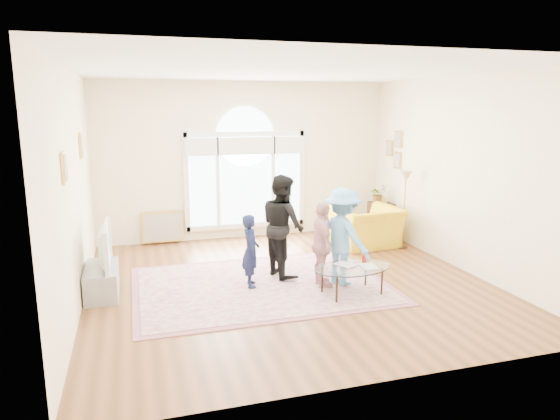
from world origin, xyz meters
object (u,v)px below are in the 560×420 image
object	(u,v)px
tv_console	(102,281)
armchair	(367,227)
area_rug	(261,285)
coffee_table	(352,268)
television	(100,246)

from	to	relation	value
tv_console	armchair	bearing A→B (deg)	14.57
area_rug	coffee_table	bearing A→B (deg)	-32.14
armchair	area_rug	bearing A→B (deg)	25.76
tv_console	television	distance (m)	0.52
coffee_table	armchair	xyz separation A→B (m)	(1.36, 2.30, -0.01)
tv_console	television	world-z (taller)	television
tv_console	television	size ratio (longest dim) A/B	0.93
television	armchair	world-z (taller)	television
area_rug	coffee_table	distance (m)	1.44
coffee_table	area_rug	bearing A→B (deg)	141.18
tv_console	coffee_table	bearing A→B (deg)	-16.63
area_rug	television	distance (m)	2.43
television	coffee_table	world-z (taller)	television
coffee_table	armchair	distance (m)	2.67
armchair	television	bearing A→B (deg)	8.78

